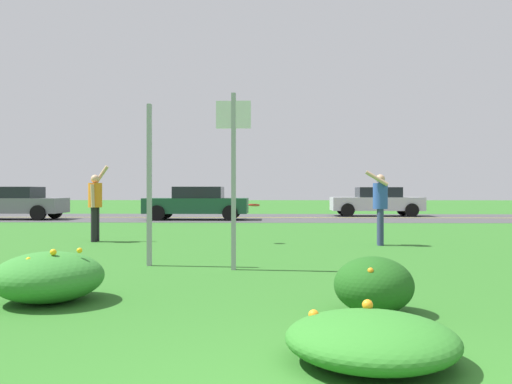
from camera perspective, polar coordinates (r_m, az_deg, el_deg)
name	(u,v)px	position (r m, az deg, el deg)	size (l,w,h in m)	color
ground_plane	(293,240)	(14.30, 3.84, -4.98)	(120.00, 120.00, 0.00)	#2D6B23
highway_strip	(284,218)	(25.78, 2.95, -2.69)	(120.00, 8.27, 0.01)	#424244
highway_center_stripe	(284,218)	(25.78, 2.95, -2.68)	(120.00, 0.16, 0.00)	yellow
daylily_clump_front_right	(371,339)	(4.25, 11.96, -14.78)	(1.28, 1.34, 0.40)	#2D7526
daylily_clump_mid_center	(49,277)	(6.75, -20.84, -8.28)	(1.23, 1.31, 0.62)	#337F2D
daylily_clump_mid_right	(374,285)	(5.85, 12.19, -9.48)	(0.82, 0.88, 0.59)	#1E5619
sign_post_near_path	(149,185)	(9.43, -11.08, 0.74)	(0.07, 0.10, 2.74)	#93969B
sign_post_by_roadside	(234,163)	(8.79, -2.36, 3.01)	(0.56, 0.10, 2.85)	#93969B
person_thrower_orange_shirt	(95,201)	(14.20, -16.44, -0.93)	(0.46, 0.50, 1.92)	orange
person_catcher_blue_shirt	(380,203)	(13.05, 12.84, -1.09)	(0.55, 0.51, 1.74)	#2D4C9E
frisbee_red	(254,205)	(13.20, -0.21, -1.38)	(0.28, 0.28, 0.08)	red
car_silver_center_left	(377,201)	(28.09, 12.50, -0.96)	(4.50, 2.00, 1.45)	#B7BABF
car_dark_green_center_right	(197,203)	(24.13, -6.18, -1.14)	(4.50, 2.00, 1.45)	#194C2D
car_gray_rightmost	(13,203)	(26.55, -24.05, -1.03)	(4.50, 2.00, 1.45)	slate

